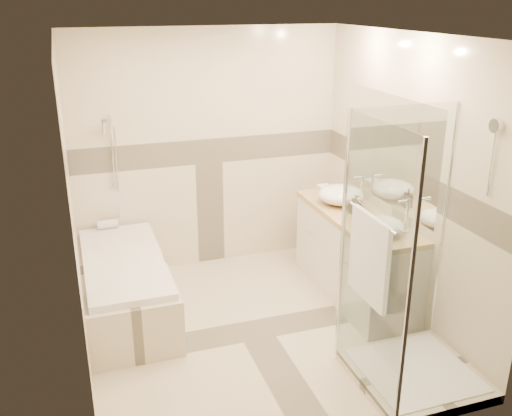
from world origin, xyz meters
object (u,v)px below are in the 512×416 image
object	(u,v)px
shower_enclosure	(401,320)
amenity_bottle_b	(353,205)
vanity	(355,255)
amenity_bottle_a	(356,205)
vessel_sink_far	(383,226)
vessel_sink_near	(341,195)
bathtub	(125,283)

from	to	relation	value
shower_enclosure	amenity_bottle_b	size ratio (longest dim) A/B	15.09
vanity	amenity_bottle_a	size ratio (longest dim) A/B	8.93
vanity	shower_enclosure	size ratio (longest dim) A/B	0.79
vessel_sink_far	vanity	bearing A→B (deg)	87.64
amenity_bottle_a	vessel_sink_far	bearing A→B (deg)	-90.00
vessel_sink_near	bathtub	bearing A→B (deg)	179.19
amenity_bottle_a	amenity_bottle_b	bearing A→B (deg)	90.00
bathtub	amenity_bottle_b	world-z (taller)	amenity_bottle_b
bathtub	shower_enclosure	size ratio (longest dim) A/B	0.83
vanity	shower_enclosure	bearing A→B (deg)	-102.97
bathtub	amenity_bottle_a	distance (m)	2.25
amenity_bottle_a	vanity	bearing A→B (deg)	-44.13
amenity_bottle_a	amenity_bottle_b	distance (m)	0.06
shower_enclosure	vanity	bearing A→B (deg)	77.03
shower_enclosure	amenity_bottle_a	distance (m)	1.39
amenity_bottle_b	vessel_sink_near	bearing A→B (deg)	90.00
vanity	amenity_bottle_b	world-z (taller)	amenity_bottle_b
vessel_sink_far	bathtub	bearing A→B (deg)	158.58
shower_enclosure	amenity_bottle_a	xyz separation A→B (m)	(0.27, 1.29, 0.44)
shower_enclosure	amenity_bottle_b	distance (m)	1.43
vessel_sink_near	amenity_bottle_a	world-z (taller)	amenity_bottle_a
bathtub	shower_enclosure	world-z (taller)	shower_enclosure
vanity	amenity_bottle_b	bearing A→B (deg)	105.67
vessel_sink_near	vessel_sink_far	bearing A→B (deg)	-90.00
bathtub	vessel_sink_far	bearing A→B (deg)	-21.42
bathtub	amenity_bottle_a	size ratio (longest dim) A/B	9.38
bathtub	shower_enclosure	xyz separation A→B (m)	(1.86, -1.62, 0.20)
vanity	shower_enclosure	world-z (taller)	shower_enclosure
vessel_sink_far	amenity_bottle_b	distance (m)	0.56
bathtub	vessel_sink_far	world-z (taller)	vessel_sink_far
vessel_sink_far	vessel_sink_near	bearing A→B (deg)	90.00
vanity	amenity_bottle_a	xyz separation A→B (m)	(-0.02, 0.02, 0.51)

